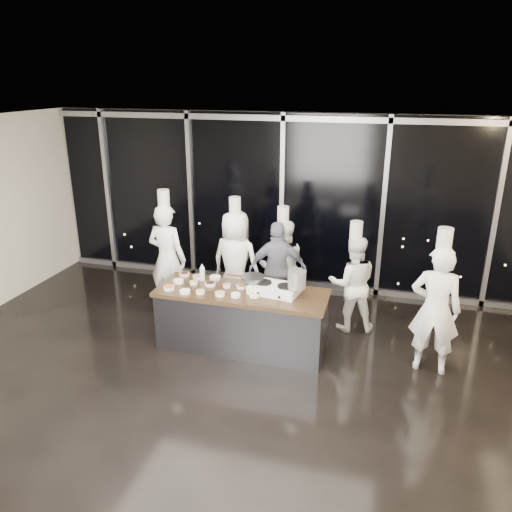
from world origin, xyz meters
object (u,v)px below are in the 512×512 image
Objects in this scene: chef_center at (282,265)px; chef_right at (352,283)px; chef_side at (435,309)px; chef_far_left at (167,258)px; demo_counter at (242,319)px; frying_pan at (253,278)px; guest at (278,270)px; stove at (274,289)px; chef_left at (236,262)px; stock_pot at (297,279)px.

chef_right is (1.20, -0.37, -0.03)m from chef_center.
chef_far_left is at bearing -5.67° from chef_side.
frying_pan is at bearing 46.56° from demo_counter.
guest is (-0.02, -0.22, 0.00)m from chef_center.
chef_right reaches higher than guest.
chef_side reaches higher than guest.
chef_side is at bearing 177.92° from chef_far_left.
chef_right is (1.22, -0.15, -0.03)m from guest.
chef_left reaches higher than stove.
guest is (0.12, 1.05, -0.26)m from frying_pan.
stove is at bearing 29.72° from chef_right.
chef_center is at bearing -30.70° from chef_right.
chef_center is at bearing 110.60° from stock_pot.
frying_pan is at bearing 68.79° from guest.
stove is 0.37× the size of chef_left.
chef_left is at bearing -14.15° from chef_side.
chef_left is at bearing 111.94° from demo_counter.
chef_center is at bearing 78.96° from demo_counter.
chef_right is at bearing 34.95° from demo_counter.
chef_far_left reaches higher than demo_counter.
chef_side is (1.83, 0.11, -0.25)m from stock_pot.
guest is 1.23m from chef_right.
chef_center is at bearing 106.55° from stove.
stove is at bearing -1.37° from frying_pan.
chef_side is (4.19, -0.73, -0.04)m from chef_far_left.
chef_far_left is (-2.35, 0.85, -0.22)m from stock_pot.
stove is at bearing 166.47° from chef_far_left.
stock_pot reaches higher than demo_counter.
chef_left reaches higher than chef_right.
chef_center is (-0.19, 1.32, -0.16)m from stove.
chef_center is 1.25m from chef_right.
frying_pan is 0.37× the size of guest.
stock_pot is 2.51m from chef_far_left.
stock_pot is at bearing -1.30° from frying_pan.
chef_left is at bearing 137.70° from stock_pot.
guest reaches higher than stock_pot.
stock_pot reaches higher than frying_pan.
stove is at bearing 86.57° from guest.
chef_center reaches higher than frying_pan.
chef_far_left is 1.06× the size of chef_left.
chef_far_left is at bearing -8.64° from chef_center.
chef_left is at bearing -157.09° from chef_far_left.
demo_counter is 0.69m from stove.
demo_counter is 1.25m from guest.
chef_center is (0.74, 0.23, -0.08)m from chef_left.
chef_side reaches higher than chef_center.
chef_left is 0.72m from guest.
demo_counter is 1.35× the size of chef_center.
frying_pan is 0.33× the size of chef_center.
chef_center is 2.67m from chef_side.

